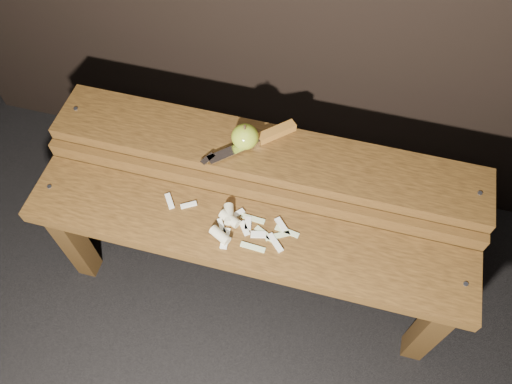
% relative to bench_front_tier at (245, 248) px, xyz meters
% --- Properties ---
extents(ground, '(60.00, 60.00, 0.00)m').
position_rel_bench_front_tier_xyz_m(ground, '(0.00, 0.06, -0.35)').
color(ground, black).
extents(bench_front_tier, '(1.20, 0.20, 0.42)m').
position_rel_bench_front_tier_xyz_m(bench_front_tier, '(0.00, 0.00, 0.00)').
color(bench_front_tier, '#38230E').
rests_on(bench_front_tier, ground).
extents(bench_rear_tier, '(1.20, 0.21, 0.50)m').
position_rel_bench_front_tier_xyz_m(bench_rear_tier, '(0.00, 0.23, 0.06)').
color(bench_rear_tier, '#38230E').
rests_on(bench_rear_tier, ground).
extents(apple, '(0.07, 0.07, 0.08)m').
position_rel_bench_front_tier_xyz_m(apple, '(-0.06, 0.23, 0.18)').
color(apple, olive).
rests_on(apple, bench_rear_tier).
extents(knife, '(0.22, 0.20, 0.02)m').
position_rel_bench_front_tier_xyz_m(knife, '(-0.01, 0.26, 0.16)').
color(knife, '#955C20').
rests_on(knife, bench_rear_tier).
extents(apple_scraps, '(0.38, 0.13, 0.03)m').
position_rel_bench_front_tier_xyz_m(apple_scraps, '(-0.04, 0.02, 0.08)').
color(apple_scraps, beige).
rests_on(apple_scraps, bench_front_tier).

